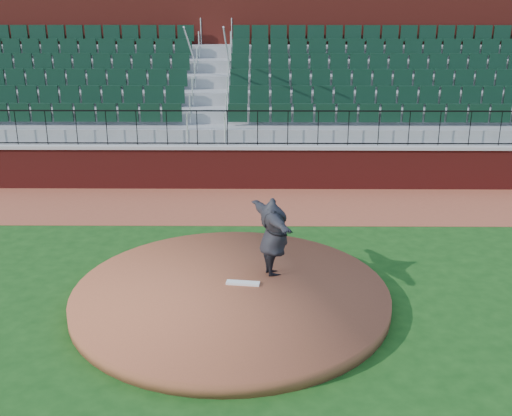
# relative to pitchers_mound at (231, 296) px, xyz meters

# --- Properties ---
(ground) EXTENTS (90.00, 90.00, 0.00)m
(ground) POSITION_rel_pitchers_mound_xyz_m (0.47, 0.20, -0.12)
(ground) COLOR #144112
(ground) RESTS_ON ground
(warning_track) EXTENTS (34.00, 3.20, 0.01)m
(warning_track) POSITION_rel_pitchers_mound_xyz_m (0.47, 5.60, -0.12)
(warning_track) COLOR brown
(warning_track) RESTS_ON ground
(field_wall) EXTENTS (34.00, 0.35, 1.20)m
(field_wall) POSITION_rel_pitchers_mound_xyz_m (0.47, 7.20, 0.47)
(field_wall) COLOR maroon
(field_wall) RESTS_ON ground
(wall_cap) EXTENTS (34.00, 0.45, 0.10)m
(wall_cap) POSITION_rel_pitchers_mound_xyz_m (0.47, 7.20, 1.12)
(wall_cap) COLOR #B7B7B7
(wall_cap) RESTS_ON field_wall
(wall_railing) EXTENTS (34.00, 0.05, 1.00)m
(wall_railing) POSITION_rel_pitchers_mound_xyz_m (0.47, 7.20, 1.67)
(wall_railing) COLOR black
(wall_railing) RESTS_ON wall_cap
(seating_stands) EXTENTS (34.00, 5.10, 4.60)m
(seating_stands) POSITION_rel_pitchers_mound_xyz_m (0.47, 9.93, 2.18)
(seating_stands) COLOR gray
(seating_stands) RESTS_ON ground
(concourse_wall) EXTENTS (34.00, 0.50, 5.50)m
(concourse_wall) POSITION_rel_pitchers_mound_xyz_m (0.47, 12.73, 2.62)
(concourse_wall) COLOR maroon
(concourse_wall) RESTS_ON ground
(pitchers_mound) EXTENTS (5.99, 5.99, 0.25)m
(pitchers_mound) POSITION_rel_pitchers_mound_xyz_m (0.00, 0.00, 0.00)
(pitchers_mound) COLOR brown
(pitchers_mound) RESTS_ON ground
(pitching_rubber) EXTENTS (0.66, 0.24, 0.04)m
(pitching_rubber) POSITION_rel_pitchers_mound_xyz_m (0.22, 0.27, 0.15)
(pitching_rubber) COLOR white
(pitching_rubber) RESTS_ON pitchers_mound
(pitcher) EXTENTS (1.16, 2.04, 1.61)m
(pitcher) POSITION_rel_pitchers_mound_xyz_m (0.82, 0.73, 0.93)
(pitcher) COLOR black
(pitcher) RESTS_ON pitchers_mound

